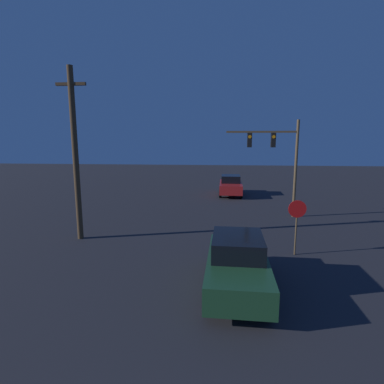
{
  "coord_description": "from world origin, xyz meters",
  "views": [
    {
      "loc": [
        1.34,
        -0.86,
        4.85
      ],
      "look_at": [
        0.0,
        13.47,
        2.38
      ],
      "focal_mm": 28.0,
      "sensor_mm": 36.0,
      "label": 1
    }
  ],
  "objects_px": {
    "car_far": "(231,185)",
    "utility_pole": "(75,153)",
    "traffic_signal_mast": "(278,153)",
    "car_near": "(237,263)",
    "stop_sign": "(297,217)"
  },
  "relations": [
    {
      "from": "car_near",
      "to": "utility_pole",
      "type": "xyz_separation_m",
      "value": [
        -7.55,
        4.52,
        3.38
      ]
    },
    {
      "from": "car_near",
      "to": "traffic_signal_mast",
      "type": "relative_size",
      "value": 0.75
    },
    {
      "from": "stop_sign",
      "to": "utility_pole",
      "type": "height_order",
      "value": "utility_pole"
    },
    {
      "from": "car_near",
      "to": "car_far",
      "type": "relative_size",
      "value": 1.0
    },
    {
      "from": "car_near",
      "to": "utility_pole",
      "type": "bearing_deg",
      "value": -29.42
    },
    {
      "from": "stop_sign",
      "to": "traffic_signal_mast",
      "type": "bearing_deg",
      "value": 86.84
    },
    {
      "from": "car_near",
      "to": "car_far",
      "type": "distance_m",
      "value": 17.58
    },
    {
      "from": "traffic_signal_mast",
      "to": "utility_pole",
      "type": "xyz_separation_m",
      "value": [
        -10.57,
        -5.48,
        0.19
      ]
    },
    {
      "from": "car_far",
      "to": "utility_pole",
      "type": "height_order",
      "value": "utility_pole"
    },
    {
      "from": "car_near",
      "to": "utility_pole",
      "type": "distance_m",
      "value": 9.43
    },
    {
      "from": "car_far",
      "to": "stop_sign",
      "type": "distance_m",
      "value": 14.49
    },
    {
      "from": "car_near",
      "to": "stop_sign",
      "type": "height_order",
      "value": "stop_sign"
    },
    {
      "from": "car_far",
      "to": "utility_pole",
      "type": "xyz_separation_m",
      "value": [
        -7.92,
        -13.05,
        3.38
      ]
    },
    {
      "from": "traffic_signal_mast",
      "to": "utility_pole",
      "type": "bearing_deg",
      "value": -152.58
    },
    {
      "from": "traffic_signal_mast",
      "to": "stop_sign",
      "type": "distance_m",
      "value": 7.15
    }
  ]
}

